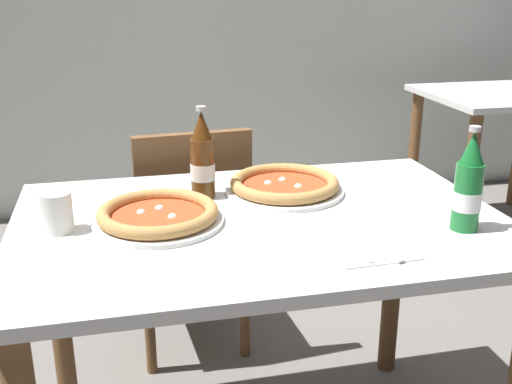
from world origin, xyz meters
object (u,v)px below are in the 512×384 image
paper_cup (57,212)px  dining_table_background (502,122)px  pizza_margherita_near (158,215)px  beer_bottle_center (202,160)px  chair_behind_table (189,229)px  beer_bottle_left (468,187)px  napkin_with_cutlery (367,247)px  dining_table_main (260,260)px  pizza_marinara_far (284,185)px

paper_cup → dining_table_background: bearing=33.5°
pizza_margherita_near → beer_bottle_center: size_ratio=1.28×
chair_behind_table → beer_bottle_center: 0.57m
chair_behind_table → beer_bottle_left: 1.03m
chair_behind_table → paper_cup: (-0.37, -0.59, 0.32)m
beer_bottle_center → paper_cup: size_ratio=2.60×
pizza_margherita_near → napkin_with_cutlery: pizza_margherita_near is taller
dining_table_main → beer_bottle_left: (0.45, -0.18, 0.22)m
dining_table_main → napkin_with_cutlery: bearing=-50.3°
beer_bottle_center → pizza_marinara_far: bearing=-4.0°
chair_behind_table → pizza_margherita_near: 0.67m
pizza_marinara_far → paper_cup: paper_cup is taller
dining_table_main → dining_table_background: 2.17m
dining_table_background → beer_bottle_center: (-1.76, -1.24, 0.26)m
chair_behind_table → pizza_marinara_far: chair_behind_table is taller
beer_bottle_center → napkin_with_cutlery: size_ratio=1.31×
pizza_margherita_near → dining_table_main: bearing=-4.5°
dining_table_main → chair_behind_table: size_ratio=1.41×
chair_behind_table → dining_table_background: bearing=-159.6°
dining_table_background → napkin_with_cutlery: bearing=-131.4°
paper_cup → pizza_marinara_far: bearing=14.0°
chair_behind_table → beer_bottle_left: bearing=120.9°
dining_table_background → dining_table_main: bearing=-139.0°
beer_bottle_center → pizza_margherita_near: bearing=-129.0°
dining_table_background → paper_cup: bearing=-146.5°
dining_table_background → pizza_margherita_near: size_ratio=2.54×
dining_table_background → paper_cup: paper_cup is taller
beer_bottle_left → napkin_with_cutlery: 0.29m
dining_table_main → pizza_margherita_near: pizza_margherita_near is taller
pizza_marinara_far → paper_cup: bearing=-166.0°
pizza_marinara_far → beer_bottle_center: size_ratio=1.32×
napkin_with_cutlery → pizza_marinara_far: bearing=101.5°
pizza_marinara_far → beer_bottle_left: (0.34, -0.34, 0.08)m
beer_bottle_center → paper_cup: bearing=-156.0°
chair_behind_table → beer_bottle_center: size_ratio=3.44×
chair_behind_table → paper_cup: chair_behind_table is taller
dining_table_background → pizza_marinara_far: pizza_marinara_far is taller
dining_table_background → napkin_with_cutlery: napkin_with_cutlery is taller
dining_table_main → pizza_margherita_near: bearing=175.5°
dining_table_background → pizza_marinara_far: 1.99m
dining_table_background → beer_bottle_left: beer_bottle_left is taller
napkin_with_cutlery → dining_table_main: bearing=129.7°
dining_table_main → paper_cup: paper_cup is taller
beer_bottle_center → chair_behind_table: bearing=89.4°
dining_table_background → beer_bottle_center: size_ratio=3.24×
napkin_with_cutlery → paper_cup: 0.71m
pizza_margherita_near → pizza_marinara_far: 0.38m
pizza_marinara_far → paper_cup: 0.60m
chair_behind_table → pizza_marinara_far: size_ratio=2.61×
dining_table_main → beer_bottle_left: bearing=-21.4°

